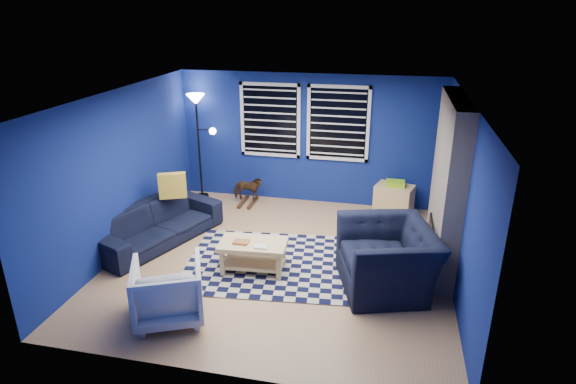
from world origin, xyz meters
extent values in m
plane|color=tan|center=(0.00, 0.00, 0.00)|extent=(5.00, 5.00, 0.00)
plane|color=white|center=(0.00, 0.00, 2.50)|extent=(5.00, 5.00, 0.00)
plane|color=navy|center=(0.00, 2.50, 1.25)|extent=(5.00, 0.00, 5.00)
plane|color=navy|center=(-2.50, 0.00, 1.25)|extent=(0.00, 5.00, 5.00)
plane|color=navy|center=(2.50, 0.00, 1.25)|extent=(0.00, 5.00, 5.00)
cube|color=gray|center=(2.37, 0.50, 1.25)|extent=(0.26, 2.00, 2.50)
cube|color=black|center=(2.23, 0.50, 0.35)|extent=(0.04, 0.70, 0.60)
cube|color=gray|center=(2.10, 0.50, 0.04)|extent=(0.50, 1.20, 0.08)
cube|color=black|center=(-0.75, 2.48, 1.60)|extent=(1.05, 0.02, 1.30)
cube|color=white|center=(-0.75, 2.47, 2.28)|extent=(1.17, 0.05, 0.06)
cube|color=white|center=(-0.75, 2.47, 0.92)|extent=(1.17, 0.05, 0.06)
cube|color=black|center=(0.55, 2.48, 1.60)|extent=(1.05, 0.02, 1.30)
cube|color=white|center=(0.55, 2.47, 2.28)|extent=(1.17, 0.05, 0.06)
cube|color=white|center=(0.55, 2.47, 0.92)|extent=(1.17, 0.05, 0.06)
cube|color=black|center=(2.45, 2.00, 1.40)|extent=(0.06, 1.00, 0.58)
cube|color=black|center=(2.42, 2.00, 1.40)|extent=(0.01, 0.92, 0.50)
cube|color=black|center=(-0.11, -0.11, 0.01)|extent=(2.68, 2.24, 0.02)
imported|color=black|center=(-2.10, 0.21, 0.33)|extent=(2.40, 1.63, 0.65)
imported|color=black|center=(1.60, -0.37, 0.44)|extent=(1.64, 1.52, 0.88)
imported|color=gray|center=(-1.01, -1.68, 0.38)|extent=(1.09, 1.10, 0.77)
imported|color=#4D2C18|center=(-1.13, 2.09, 0.31)|extent=(0.32, 0.60, 0.49)
cube|color=#DFC07D|center=(-0.30, -0.36, 0.43)|extent=(1.00, 0.63, 0.06)
cube|color=#DFC07D|center=(-0.30, -0.36, 0.13)|extent=(0.91, 0.54, 0.03)
cube|color=#98582B|center=(-0.47, -0.41, 0.48)|extent=(0.23, 0.18, 0.03)
cube|color=silver|center=(-0.14, -0.49, 0.47)|extent=(0.19, 0.14, 0.03)
cube|color=#DFC07D|center=(-0.71, -0.58, 0.20)|extent=(0.07, 0.07, 0.39)
cube|color=#DFC07D|center=(0.10, -0.58, 0.20)|extent=(0.07, 0.07, 0.39)
cube|color=#DFC07D|center=(-0.71, -0.15, 0.20)|extent=(0.07, 0.07, 0.39)
cube|color=#DFC07D|center=(0.10, -0.15, 0.20)|extent=(0.07, 0.07, 0.39)
cube|color=#DFC07D|center=(1.67, 2.19, 0.28)|extent=(0.77, 0.62, 0.56)
cube|color=black|center=(1.67, 2.19, 0.28)|extent=(0.67, 0.55, 0.45)
cube|color=#91D218|center=(1.67, 2.19, 0.60)|extent=(0.40, 0.35, 0.09)
cylinder|color=black|center=(-2.15, 2.25, 0.02)|extent=(0.26, 0.26, 0.03)
cylinder|color=black|center=(-2.15, 2.25, 0.98)|extent=(0.04, 0.04, 1.94)
cone|color=white|center=(-2.15, 2.25, 1.99)|extent=(0.35, 0.35, 0.20)
sphere|color=white|center=(-1.82, 2.20, 1.40)|extent=(0.13, 0.13, 0.13)
cube|color=gold|center=(-1.95, 0.57, 0.86)|extent=(0.46, 0.30, 0.43)
camera|label=1|loc=(1.51, -6.30, 3.65)|focal=30.00mm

